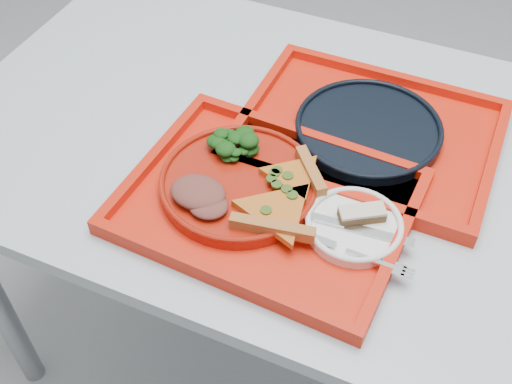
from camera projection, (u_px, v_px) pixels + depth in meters
ground at (339, 371)px, 1.66m from camera, size 10.00×10.00×0.00m
table at (375, 196)px, 1.16m from camera, size 1.60×0.80×0.75m
tray_main at (267, 205)px, 1.04m from camera, size 0.47×0.37×0.01m
tray_far at (367, 136)px, 1.15m from camera, size 0.45×0.35×0.01m
dinner_plate at (239, 184)px, 1.05m from camera, size 0.26×0.26×0.02m
side_plate at (354, 227)px, 0.99m from camera, size 0.15×0.15×0.01m
navy_plate at (368, 130)px, 1.14m from camera, size 0.26×0.26×0.02m
pizza_slice_a at (278, 210)px, 0.99m from camera, size 0.15×0.17×0.02m
pizza_slice_b at (294, 175)px, 1.04m from camera, size 0.16×0.15×0.02m
salad_heap at (234, 140)px, 1.08m from camera, size 0.08×0.07×0.04m
meat_portion at (198, 192)px, 1.01m from camera, size 0.09×0.07×0.03m
dessert_bar at (362, 214)px, 0.99m from camera, size 0.08×0.06×0.02m
knife at (354, 227)px, 0.98m from camera, size 0.19×0.03×0.01m
fork at (345, 250)px, 0.95m from camera, size 0.19×0.03×0.01m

